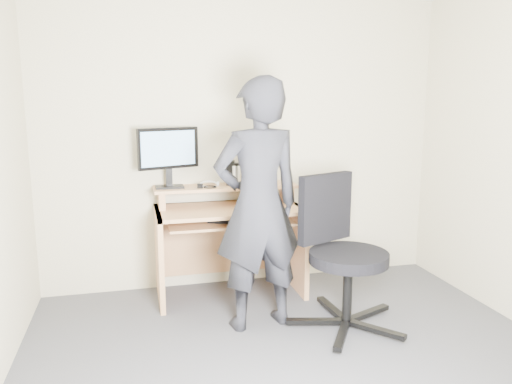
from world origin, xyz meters
name	(u,v)px	position (x,y,z in m)	size (l,w,h in m)	color
ground	(312,384)	(0.00, 0.00, 0.00)	(3.50, 3.50, 0.00)	#4B4B50
back_wall	(245,143)	(0.00, 1.75, 1.25)	(3.50, 0.02, 2.50)	beige
desk	(228,229)	(-0.20, 1.53, 0.55)	(1.20, 0.60, 0.91)	tan
monitor	(169,152)	(-0.67, 1.60, 1.21)	(0.50, 0.21, 0.49)	black
external_drive	(231,173)	(-0.15, 1.65, 1.01)	(0.07, 0.13, 0.20)	black
travel_mug	(236,175)	(-0.11, 1.59, 0.99)	(0.08, 0.08, 0.17)	silver
smartphone	(254,185)	(0.03, 1.55, 0.92)	(0.07, 0.13, 0.01)	black
charger	(200,186)	(-0.43, 1.53, 0.93)	(0.04, 0.04, 0.04)	black
headphones	(210,185)	(-0.33, 1.63, 0.92)	(0.16, 0.16, 0.02)	silver
keyboard	(237,220)	(-0.15, 1.36, 0.67)	(0.46, 0.18, 0.03)	black
mouse	(266,206)	(0.08, 1.35, 0.77)	(0.10, 0.06, 0.04)	black
office_chair	(340,247)	(0.47, 0.71, 0.58)	(0.85, 0.83, 1.07)	black
person	(258,206)	(-0.11, 0.83, 0.89)	(0.65, 0.43, 1.79)	black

